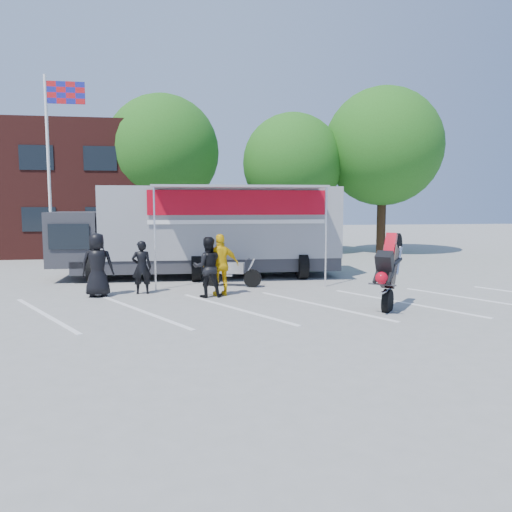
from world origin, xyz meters
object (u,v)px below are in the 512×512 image
object	(u,v)px
stunt_bike_rider	(393,307)
spectator_leather_c	(208,267)
parked_motorcycle	(232,287)
tree_right	(383,147)
spectator_leather_a	(97,265)
spectator_leather_b	(142,267)
transporter_truck	(209,277)
flagpole	(54,148)
spectator_hivis	(221,265)
tree_left	(163,152)
tree_mid	(292,164)

from	to	relation	value
stunt_bike_rider	spectator_leather_c	distance (m)	5.43
parked_motorcycle	stunt_bike_rider	bearing A→B (deg)	-114.61
tree_right	spectator_leather_c	size ratio (longest dim) A/B	5.07
stunt_bike_rider	spectator_leather_a	bearing A→B (deg)	-161.27
stunt_bike_rider	spectator_leather_a	distance (m)	8.63
spectator_leather_a	spectator_leather_b	xyz separation A→B (m)	(1.27, 0.28, -0.13)
transporter_truck	stunt_bike_rider	distance (m)	7.82
spectator_leather_a	spectator_leather_c	bearing A→B (deg)	170.08
flagpole	spectator_hivis	size ratio (longest dim) A/B	4.27
transporter_truck	spectator_leather_b	world-z (taller)	transporter_truck
tree_left	tree_mid	size ratio (longest dim) A/B	1.13
transporter_truck	stunt_bike_rider	bearing A→B (deg)	-52.56
parked_motorcycle	spectator_leather_c	world-z (taller)	spectator_leather_c
tree_left	spectator_leather_c	bearing A→B (deg)	-83.14
tree_left	spectator_leather_a	distance (m)	13.59
spectator_leather_c	spectator_leather_b	bearing A→B (deg)	-24.82
tree_mid	spectator_leather_b	distance (m)	14.19
spectator_leather_a	spectator_hivis	world-z (taller)	spectator_leather_a
spectator_hivis	spectator_leather_a	bearing A→B (deg)	-16.39
parked_motorcycle	spectator_leather_a	distance (m)	4.44
tree_mid	transporter_truck	size ratio (longest dim) A/B	0.72
flagpole	tree_right	bearing A→B (deg)	15.48
tree_left	tree_right	size ratio (longest dim) A/B	0.95
spectator_leather_c	flagpole	bearing A→B (deg)	-52.79
spectator_leather_a	spectator_leather_b	world-z (taller)	spectator_leather_a
tree_left	tree_mid	bearing A→B (deg)	-8.13
stunt_bike_rider	spectator_leather_c	world-z (taller)	spectator_leather_c
transporter_truck	spectator_leather_a	distance (m)	5.11
tree_mid	spectator_leather_a	xyz separation A→B (m)	(-8.65, -11.68, -3.99)
spectator_leather_a	stunt_bike_rider	bearing A→B (deg)	161.02
transporter_truck	flagpole	bearing A→B (deg)	154.61
transporter_truck	spectator_hivis	xyz separation A→B (m)	(0.12, -3.98, 0.94)
flagpole	spectator_leather_c	xyz separation A→B (m)	(5.84, -7.24, -4.15)
tree_right	transporter_truck	xyz separation A→B (m)	(-10.11, -7.62, -5.88)
transporter_truck	spectator_hivis	world-z (taller)	spectator_hivis
tree_left	spectator_leather_a	size ratio (longest dim) A/B	4.51
flagpole	tree_mid	distance (m)	12.31
tree_mid	spectator_hivis	distance (m)	13.69
tree_mid	spectator_hivis	bearing A→B (deg)	-112.41
transporter_truck	spectator_leather_a	world-z (taller)	spectator_leather_a
flagpole	parked_motorcycle	distance (m)	10.08
flagpole	spectator_leather_b	world-z (taller)	flagpole
tree_right	spectator_leather_a	xyz separation A→B (m)	(-13.65, -11.18, -4.92)
tree_mid	spectator_leather_b	size ratio (longest dim) A/B	4.65
parked_motorcycle	spectator_leather_b	size ratio (longest dim) A/B	1.22
tree_mid	tree_right	bearing A→B (deg)	-5.71
tree_mid	parked_motorcycle	size ratio (longest dim) A/B	3.82
spectator_leather_b	tree_mid	bearing A→B (deg)	-125.17
spectator_leather_c	parked_motorcycle	bearing A→B (deg)	-119.86
stunt_bike_rider	tree_mid	bearing A→B (deg)	125.54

